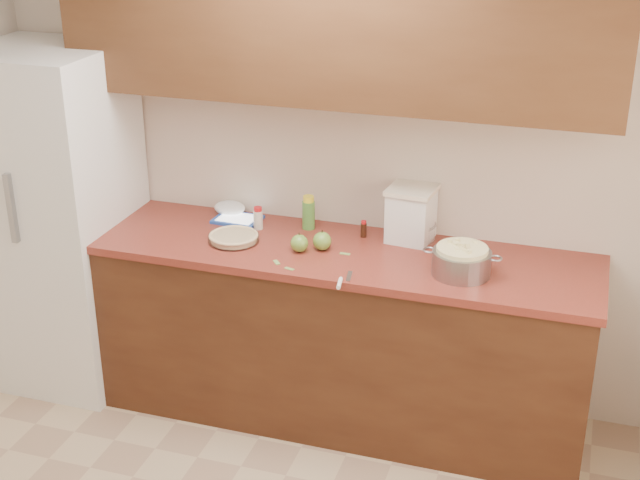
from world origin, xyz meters
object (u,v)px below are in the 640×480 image
(tablet, at_px, (238,219))
(colander, at_px, (462,261))
(pie, at_px, (234,238))
(flour_canister, at_px, (411,214))

(tablet, bearing_deg, colander, -10.11)
(pie, relative_size, flour_canister, 0.92)
(pie, distance_m, tablet, 0.27)
(tablet, bearing_deg, pie, -68.34)
(pie, xyz_separation_m, tablet, (-0.08, 0.25, -0.01))
(pie, relative_size, colander, 0.70)
(colander, bearing_deg, flour_canister, 133.67)
(colander, distance_m, flour_canister, 0.44)
(colander, bearing_deg, tablet, 166.70)
(colander, xyz_separation_m, flour_canister, (-0.30, 0.32, 0.07))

